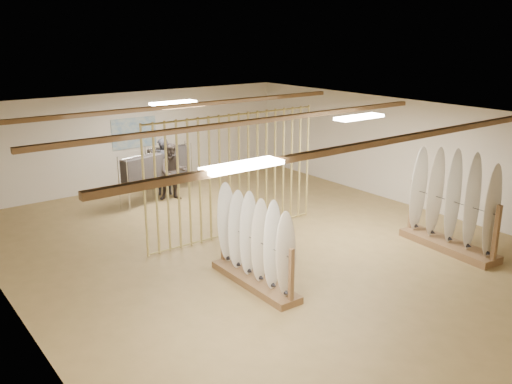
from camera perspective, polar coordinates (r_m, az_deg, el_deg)
floor at (r=11.95m, az=0.00°, el=-5.52°), size 12.00×12.00×0.00m
ceiling at (r=11.20m, az=0.00°, el=7.87°), size 12.00×12.00×0.00m
wall_back at (r=16.55m, az=-12.70°, el=5.41°), size 12.00×0.00×12.00m
wall_left at (r=9.50m, az=-24.86°, el=-4.06°), size 0.00×12.00×12.00m
wall_right at (r=14.96m, az=15.49°, el=4.05°), size 0.00×12.00×12.00m
ceiling_slats at (r=11.21m, az=0.00°, el=7.46°), size 9.50×6.12×0.10m
light_panels at (r=11.21m, az=0.00°, el=7.56°), size 1.20×0.35×0.06m
bamboo_partition at (r=12.12m, az=-2.28°, el=1.77°), size 4.45×0.05×2.78m
poster at (r=16.50m, az=-12.71°, el=6.09°), size 1.40×0.03×0.90m
rack_left at (r=9.90m, az=-0.18°, el=-6.55°), size 0.53×2.22×1.78m
rack_right at (r=12.17m, az=19.84°, el=-2.48°), size 0.78×2.29×2.14m
clothing_rack_a at (r=14.67m, az=-11.83°, el=2.11°), size 1.28×0.62×1.41m
clothing_rack_b at (r=15.84m, az=-9.15°, el=3.23°), size 1.28×0.34×1.37m
shopper_a at (r=15.49m, az=-9.75°, el=3.06°), size 0.81×0.69×1.87m
shopper_b at (r=14.98m, az=-8.80°, el=2.51°), size 1.06×0.96×1.80m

